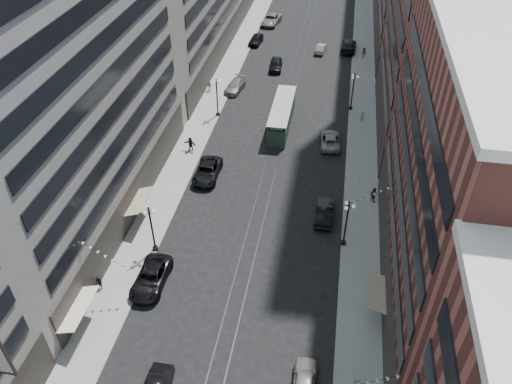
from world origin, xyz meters
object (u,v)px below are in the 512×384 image
Objects in this scene: car_10 at (324,212)px; car_11 at (330,140)px; pedestrian_9 at (364,53)px; streetcar at (282,116)px; pedestrian_8 at (362,116)px; lamppost_sw_far at (152,227)px; car_13 at (276,65)px; lamppost_se_mid at (353,90)px; lamppost_sw_mid at (217,96)px; pedestrian_6 at (209,85)px; pedestrian_5 at (190,144)px; pedestrian_2 at (99,283)px; car_extra_0 at (271,20)px; pedestrian_7 at (373,194)px; car_8 at (235,86)px; car_14 at (321,48)px; car_4 at (304,382)px; car_9 at (256,39)px; car_7 at (207,171)px; lamppost_se_far at (346,222)px; car_12 at (349,46)px; car_2 at (151,278)px.

car_11 is (-0.20, 14.47, -0.09)m from car_10.
pedestrian_9 reaches higher than car_11.
streetcar reaches higher than pedestrian_8.
car_13 is at bearing 82.32° from lamppost_sw_far.
pedestrian_9 is at bearing 84.77° from lamppost_se_mid.
lamppost_sw_mid reaches higher than pedestrian_6.
lamppost_se_mid is 24.42m from pedestrian_5.
pedestrian_2 is 69.89m from car_extra_0.
lamppost_sw_far reaches higher than pedestrian_7.
car_8 is 20.61m from car_14.
pedestrian_8 is at bearing -94.65° from car_4.
car_9 is 19.96m from pedestrian_6.
pedestrian_2 is at bearing -106.74° from car_7.
lamppost_se_far is 1.09× the size of car_10.
car_7 is 1.20× the size of car_13.
lamppost_se_far reaches higher than car_12.
streetcar is at bearing -68.10° from car_10.
car_extra_0 is (-13.96, 76.13, 0.11)m from car_4.
streetcar is 29.02m from car_9.
lamppost_sw_far reaches higher than car_14.
pedestrian_7 is at bearing -40.97° from car_8.
car_7 is at bearing 29.34° from car_11.
car_11 is at bearing 29.03° from pedestrian_5.
pedestrian_9 is at bearing 176.20° from car_14.
pedestrian_2 is 0.89× the size of pedestrian_8.
car_10 is 0.94× the size of car_11.
lamppost_se_mid is 3.03× the size of pedestrian_5.
streetcar is (-9.20, 21.86, -1.62)m from lamppost_se_far.
car_8 is (0.80, 8.01, -2.33)m from lamppost_sw_mid.
pedestrian_5 is at bearing -98.37° from lamppost_sw_mid.
pedestrian_7 is (20.57, -42.15, 0.21)m from car_9.
car_7 is at bearing 86.91° from car_2.
streetcar is 26.99m from pedestrian_9.
car_7 is at bearing 80.63° from lamppost_sw_far.
streetcar is 2.74× the size of car_14.
car_14 is (-5.70, 47.84, -2.40)m from lamppost_se_far.
car_9 is at bearing 89.15° from lamppost_sw_far.
car_10 is (15.40, -45.82, 0.02)m from car_9.
lamppost_sw_far is 24.34m from pedestrian_7.
car_12 is at bearing 91.28° from pedestrian_2.
car_7 is 3.45× the size of pedestrian_8.
streetcar is 1.89× the size of car_12.
pedestrian_5 is (-2.45, 22.04, 0.25)m from car_2.
car_7 is 14.94m from car_10.
lamppost_sw_mid is (0.00, 27.00, 0.00)m from lamppost_sw_far.
streetcar is (9.20, -1.14, -1.62)m from lamppost_sw_mid.
car_10 reaches higher than car_8.
car_9 is at bearing -76.08° from car_4.
car_8 is 9.91m from car_13.
car_12 is at bearing 91.07° from lamppost_se_far.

